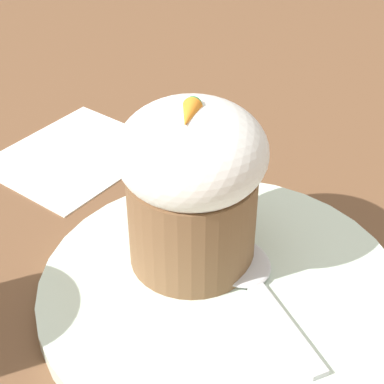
% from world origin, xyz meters
% --- Properties ---
extents(ground_plane, '(4.00, 4.00, 0.00)m').
position_xyz_m(ground_plane, '(0.00, 0.00, 0.00)').
color(ground_plane, brown).
extents(dessert_plate, '(0.23, 0.23, 0.01)m').
position_xyz_m(dessert_plate, '(0.00, 0.00, 0.01)').
color(dessert_plate, silver).
rests_on(dessert_plate, ground_plane).
extents(carrot_cake, '(0.09, 0.09, 0.12)m').
position_xyz_m(carrot_cake, '(-0.02, -0.02, 0.07)').
color(carrot_cake, brown).
rests_on(carrot_cake, dessert_plate).
extents(spoon, '(0.11, 0.09, 0.01)m').
position_xyz_m(spoon, '(-0.01, 0.01, 0.02)').
color(spoon, silver).
rests_on(spoon, dessert_plate).
extents(paper_napkin, '(0.16, 0.15, 0.00)m').
position_xyz_m(paper_napkin, '(-0.14, -0.15, 0.00)').
color(paper_napkin, white).
rests_on(paper_napkin, ground_plane).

